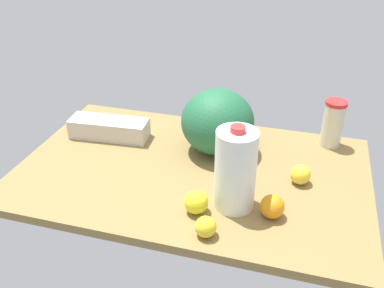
# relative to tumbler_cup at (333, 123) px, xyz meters

# --- Properties ---
(countertop) EXTENTS (1.20, 0.76, 0.03)m
(countertop) POSITION_rel_tumbler_cup_xyz_m (-0.46, -0.31, -0.11)
(countertop) COLOR olive
(countertop) RESTS_ON ground
(tumbler_cup) EXTENTS (0.08, 0.08, 0.18)m
(tumbler_cup) POSITION_rel_tumbler_cup_xyz_m (0.00, 0.00, 0.00)
(tumbler_cup) COLOR beige
(tumbler_cup) RESTS_ON countertop
(watermelon) EXTENTS (0.26, 0.26, 0.24)m
(watermelon) POSITION_rel_tumbler_cup_xyz_m (-0.40, -0.16, 0.03)
(watermelon) COLOR #23643F
(watermelon) RESTS_ON countertop
(milk_jug) EXTENTS (0.12, 0.12, 0.27)m
(milk_jug) POSITION_rel_tumbler_cup_xyz_m (-0.28, -0.46, 0.04)
(milk_jug) COLOR white
(milk_jug) RESTS_ON countertop
(egg_carton) EXTENTS (0.31, 0.12, 0.07)m
(egg_carton) POSITION_rel_tumbler_cup_xyz_m (-0.83, -0.18, -0.05)
(egg_carton) COLOR beige
(egg_carton) RESTS_ON countertop
(lemon_loose) EXTENTS (0.07, 0.07, 0.07)m
(lemon_loose) POSITION_rel_tumbler_cup_xyz_m (-0.09, -0.29, -0.06)
(lemon_loose) COLOR yellow
(lemon_loose) RESTS_ON countertop
(lemon_near_front) EXTENTS (0.07, 0.07, 0.07)m
(lemon_near_front) POSITION_rel_tumbler_cup_xyz_m (-0.38, -0.53, -0.05)
(lemon_near_front) COLOR yellow
(lemon_near_front) RESTS_ON countertop
(lemon_beside_bowl) EXTENTS (0.06, 0.06, 0.06)m
(lemon_beside_bowl) POSITION_rel_tumbler_cup_xyz_m (-0.33, -0.62, -0.06)
(lemon_beside_bowl) COLOR yellow
(lemon_beside_bowl) RESTS_ON countertop
(orange_by_jug) EXTENTS (0.07, 0.07, 0.07)m
(orange_by_jug) POSITION_rel_tumbler_cup_xyz_m (-0.16, -0.49, -0.05)
(orange_by_jug) COLOR orange
(orange_by_jug) RESTS_ON countertop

